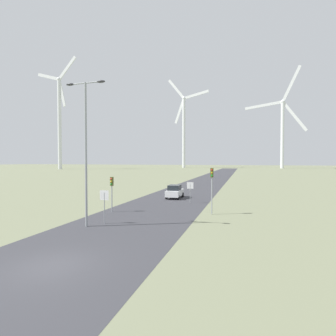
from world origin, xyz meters
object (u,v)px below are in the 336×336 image
(stop_sign_near, at_px, (104,200))
(stop_sign_far, at_px, (190,188))
(traffic_light_post_near_right, at_px, (212,181))
(car_approaching, at_px, (175,192))
(wind_turbine_left, at_px, (184,126))
(wind_turbine_center, at_px, (282,126))
(traffic_light_post_near_left, at_px, (112,186))
(streetlamp, at_px, (86,138))
(wind_turbine_far_left, at_px, (60,116))

(stop_sign_near, xyz_separation_m, stop_sign_far, (4.74, 12.27, -0.13))
(stop_sign_near, bearing_deg, traffic_light_post_near_right, 37.69)
(traffic_light_post_near_right, height_order, car_approaching, traffic_light_post_near_right)
(wind_turbine_left, bearing_deg, stop_sign_near, -79.38)
(wind_turbine_center, bearing_deg, traffic_light_post_near_right, -99.43)
(stop_sign_near, xyz_separation_m, wind_turbine_left, (-31.57, 168.32, 28.81))
(traffic_light_post_near_right, bearing_deg, car_approaching, 122.90)
(traffic_light_post_near_left, distance_m, wind_turbine_center, 171.39)
(stop_sign_near, relative_size, wind_turbine_center, 0.04)
(traffic_light_post_near_left, distance_m, wind_turbine_left, 168.72)
(car_approaching, bearing_deg, stop_sign_near, -96.44)
(streetlamp, bearing_deg, traffic_light_post_near_right, 39.70)
(car_approaching, height_order, wind_turbine_far_left, wind_turbine_far_left)
(stop_sign_near, bearing_deg, car_approaching, 83.56)
(stop_sign_near, distance_m, stop_sign_far, 13.16)
(stop_sign_near, distance_m, car_approaching, 16.12)
(streetlamp, relative_size, traffic_light_post_near_left, 3.20)
(stop_sign_far, height_order, wind_turbine_center, wind_turbine_center)
(streetlamp, distance_m, stop_sign_far, 15.52)
(streetlamp, height_order, traffic_light_post_near_right, streetlamp)
(stop_sign_far, xyz_separation_m, wind_turbine_far_left, (-101.51, 103.08, 30.52))
(traffic_light_post_near_right, bearing_deg, wind_turbine_far_left, 133.87)
(streetlamp, height_order, stop_sign_near, streetlamp)
(wind_turbine_center, bearing_deg, wind_turbine_far_left, -157.53)
(streetlamp, bearing_deg, stop_sign_far, 67.29)
(traffic_light_post_near_left, relative_size, wind_turbine_center, 0.05)
(stop_sign_far, bearing_deg, car_approaching, 128.37)
(streetlamp, distance_m, traffic_light_post_near_right, 12.28)
(car_approaching, bearing_deg, wind_turbine_left, 102.36)
(stop_sign_near, bearing_deg, wind_turbine_far_left, 129.99)
(traffic_light_post_near_left, relative_size, car_approaching, 0.86)
(stop_sign_near, height_order, stop_sign_far, stop_sign_near)
(streetlamp, bearing_deg, stop_sign_near, 53.45)
(stop_sign_far, bearing_deg, streetlamp, -112.71)
(stop_sign_far, distance_m, traffic_light_post_near_left, 10.10)
(streetlamp, xyz_separation_m, wind_turbine_center, (36.20, 171.20, 21.21))
(stop_sign_far, relative_size, traffic_light_post_near_right, 0.57)
(streetlamp, distance_m, wind_turbine_center, 176.27)
(wind_turbine_far_left, relative_size, wind_turbine_center, 1.00)
(stop_sign_near, distance_m, wind_turbine_left, 173.66)
(traffic_light_post_near_left, height_order, wind_turbine_center, wind_turbine_center)
(streetlamp, height_order, wind_turbine_left, wind_turbine_left)
(car_approaching, bearing_deg, traffic_light_post_near_right, -57.10)
(traffic_light_post_near_right, bearing_deg, stop_sign_far, 119.14)
(car_approaching, xyz_separation_m, wind_turbine_center, (33.49, 154.00, 27.34))
(traffic_light_post_near_right, relative_size, wind_turbine_far_left, 0.07)
(wind_turbine_left, bearing_deg, streetlamp, -79.75)
(streetlamp, bearing_deg, wind_turbine_far_left, 129.44)
(traffic_light_post_near_left, bearing_deg, wind_turbine_left, 100.30)
(traffic_light_post_near_right, bearing_deg, stop_sign_near, -142.31)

